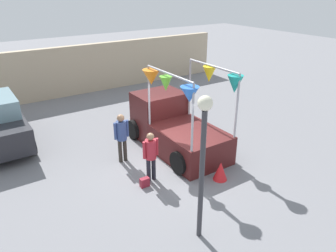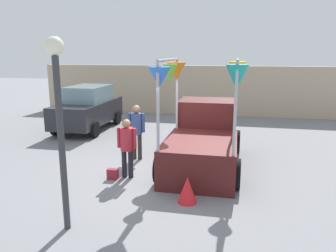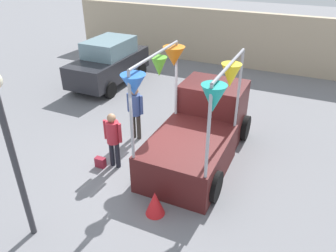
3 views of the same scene
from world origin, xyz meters
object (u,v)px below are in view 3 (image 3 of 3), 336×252
parked_car (109,62)px  person_customer (113,136)px  person_vendor (135,108)px  handbag (100,162)px  street_lamp (8,137)px  folded_kite_bundle_crimson (155,203)px  vendor_truck (201,127)px

parked_car → person_customer: 6.15m
parked_car → person_vendor: 4.82m
handbag → street_lamp: (0.06, -2.52, 2.21)m
parked_car → person_vendor: (3.28, -3.54, 0.09)m
parked_car → folded_kite_bundle_crimson: bearing=-49.8°
parked_car → folded_kite_bundle_crimson: 8.18m
person_vendor → folded_kite_bundle_crimson: bearing=-53.5°
handbag → vendor_truck: bearing=38.3°
parked_car → handbag: size_ratio=14.29×
vendor_truck → person_customer: vendor_truck is taller
vendor_truck → street_lamp: street_lamp is taller
person_customer → person_vendor: bearing=97.7°
handbag → person_vendor: bearing=85.3°
street_lamp → person_vendor: bearing=88.9°
handbag → folded_kite_bundle_crimson: folded_kite_bundle_crimson is taller
vendor_truck → folded_kite_bundle_crimson: 2.78m
vendor_truck → folded_kite_bundle_crimson: size_ratio=6.76×
parked_car → street_lamp: (3.20, -7.78, 1.40)m
vendor_truck → person_vendor: size_ratio=2.37×
person_customer → person_vendor: person_vendor is taller
handbag → parked_car: bearing=120.8°
parked_car → handbag: bearing=-59.2°
parked_car → person_customer: parked_car is taller
vendor_truck → person_vendor: bearing=-179.3°
parked_car → handbag: parked_car is taller
person_customer → person_vendor: 1.55m
person_vendor → parked_car: bearing=132.8°
parked_car → handbag: (3.13, -5.26, -0.80)m
parked_car → folded_kite_bundle_crimson: size_ratio=6.67×
vendor_truck → person_customer: 2.43m
parked_car → street_lamp: street_lamp is taller
vendor_truck → street_lamp: 5.01m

